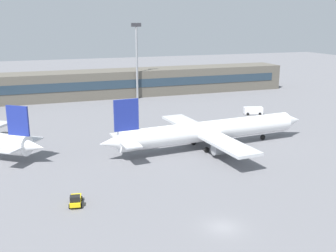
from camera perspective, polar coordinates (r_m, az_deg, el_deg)
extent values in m
plane|color=slate|center=(88.86, -4.08, -2.24)|extent=(400.00, 400.00, 0.00)
cube|color=#5B564C|center=(141.26, -10.25, 5.78)|extent=(139.36, 12.00, 9.00)
cube|color=#263847|center=(135.29, -9.83, 5.61)|extent=(132.39, 0.16, 2.80)
cylinder|color=white|center=(84.40, 5.83, -0.66)|extent=(39.29, 7.21, 4.13)
cone|color=white|center=(96.60, 16.92, 0.74)|extent=(4.83, 4.27, 3.92)
cone|color=white|center=(76.41, -8.11, -2.38)|extent=(4.34, 3.21, 2.89)
cube|color=navy|center=(76.02, -5.87, 1.55)|extent=(4.79, 0.77, 5.97)
cube|color=silver|center=(77.16, -6.01, -1.97)|extent=(3.89, 11.06, 0.26)
cube|color=silver|center=(83.97, 5.18, -0.96)|extent=(7.78, 32.88, 0.54)
cylinder|color=gray|center=(79.04, 7.46, -3.19)|extent=(3.64, 2.44, 2.17)
cylinder|color=gray|center=(89.90, 3.14, -0.88)|extent=(3.64, 2.44, 2.17)
cylinder|color=black|center=(92.60, 13.15, -1.55)|extent=(1.12, 0.52, 1.09)
cylinder|color=black|center=(81.89, 5.44, -3.36)|extent=(1.12, 0.52, 1.09)
cylinder|color=black|center=(86.60, 3.60, -2.31)|extent=(1.12, 0.52, 1.09)
cone|color=white|center=(78.19, -18.22, -2.78)|extent=(4.68, 4.44, 2.69)
cube|color=navy|center=(78.75, -20.32, 0.70)|extent=(3.79, 2.93, 5.55)
cube|color=silver|center=(79.71, -19.86, -2.45)|extent=(8.26, 9.80, 0.24)
cube|color=yellow|center=(60.85, -12.83, -10.14)|extent=(2.09, 3.80, 0.60)
cube|color=black|center=(59.76, -12.90, -9.93)|extent=(1.57, 1.32, 0.90)
cylinder|color=black|center=(59.94, -13.62, -10.90)|extent=(0.37, 0.73, 0.70)
cylinder|color=black|center=(59.84, -12.10, -10.85)|extent=(0.37, 0.73, 0.70)
cylinder|color=black|center=(62.12, -13.49, -9.95)|extent=(0.37, 0.73, 0.70)
cylinder|color=black|center=(62.02, -12.03, -9.90)|extent=(0.37, 0.73, 0.70)
cube|color=white|center=(116.49, 11.85, 2.14)|extent=(5.56, 3.47, 1.90)
cube|color=#1E2633|center=(115.92, 10.91, 2.38)|extent=(0.72, 1.86, 0.70)
cylinder|color=black|center=(117.23, 10.91, 1.89)|extent=(0.81, 0.50, 0.76)
cylinder|color=black|center=(115.29, 11.13, 1.67)|extent=(0.81, 0.50, 0.76)
cylinder|color=black|center=(118.03, 12.52, 1.89)|extent=(0.81, 0.50, 0.76)
cylinder|color=black|center=(116.11, 12.77, 1.67)|extent=(0.81, 0.50, 0.76)
cylinder|color=gray|center=(136.09, -4.39, 8.74)|extent=(0.70, 0.70, 23.60)
cube|color=#333338|center=(135.38, -4.49, 13.97)|extent=(3.20, 0.80, 1.20)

